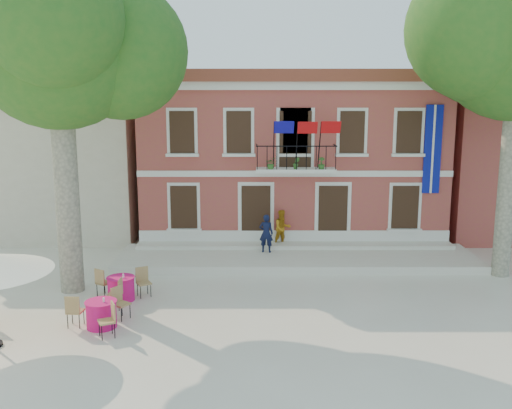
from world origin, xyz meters
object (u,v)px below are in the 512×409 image
at_px(plane_tree_west, 58,44).
at_px(cafe_table_0, 121,287).
at_px(cafe_table_1, 101,313).
at_px(pedestrian_orange, 282,228).
at_px(pedestrian_navy, 266,233).

relative_size(plane_tree_west, cafe_table_0, 5.83).
bearing_deg(cafe_table_1, pedestrian_orange, 54.94).
bearing_deg(cafe_table_0, cafe_table_1, -91.32).
bearing_deg(pedestrian_navy, plane_tree_west, 39.18).
bearing_deg(pedestrian_navy, cafe_table_0, 54.24).
bearing_deg(cafe_table_0, pedestrian_orange, 45.99).
xyz_separation_m(plane_tree_west, cafe_table_1, (1.80, -3.11, -7.60)).
xyz_separation_m(plane_tree_west, cafe_table_0, (1.85, -0.93, -7.60)).
distance_m(pedestrian_navy, cafe_table_1, 8.37).
bearing_deg(cafe_table_1, pedestrian_navy, 55.19).
relative_size(pedestrian_orange, cafe_table_0, 0.82).
bearing_deg(plane_tree_west, cafe_table_0, -26.69).
xyz_separation_m(plane_tree_west, pedestrian_orange, (7.26, 4.66, -6.97)).
relative_size(pedestrian_navy, cafe_table_0, 0.82).
relative_size(cafe_table_0, cafe_table_1, 1.00).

